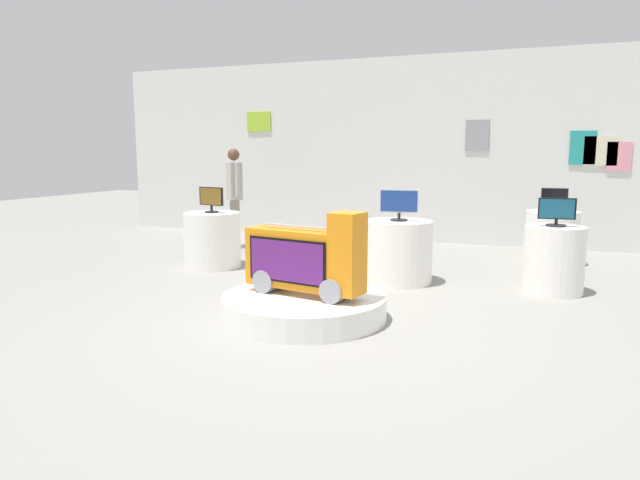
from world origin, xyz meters
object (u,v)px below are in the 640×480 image
object	(u,v)px
tv_on_center_rear	(399,203)
display_pedestal_right_rear	(554,260)
tv_on_left_rear	(211,198)
shopper_browsing_near_truck	(234,190)
tv_on_far_right	(554,198)
novelty_firetruck_tv	(306,261)
display_pedestal_left_rear	(212,240)
tv_on_right_rear	(557,212)
main_display_pedestal	(304,306)
display_pedestal_center_rear	(398,252)
display_pedestal_far_right	(552,238)

from	to	relation	value
tv_on_center_rear	display_pedestal_right_rear	distance (m)	1.91
display_pedestal_right_rear	tv_on_left_rear	bearing A→B (deg)	-178.61
shopper_browsing_near_truck	display_pedestal_right_rear	bearing A→B (deg)	-16.51
tv_on_center_rear	display_pedestal_right_rear	bearing A→B (deg)	3.69
tv_on_far_right	tv_on_center_rear	bearing A→B (deg)	-133.59
novelty_firetruck_tv	shopper_browsing_near_truck	size ratio (longest dim) A/B	0.75
display_pedestal_left_rear	tv_on_left_rear	xyz separation A→B (m)	(0.00, -0.00, 0.59)
display_pedestal_left_rear	display_pedestal_right_rear	size ratio (longest dim) A/B	1.02
tv_on_right_rear	shopper_browsing_near_truck	bearing A→B (deg)	163.45
display_pedestal_right_rear	shopper_browsing_near_truck	distance (m)	5.27
novelty_firetruck_tv	tv_on_center_rear	world-z (taller)	tv_on_center_rear
display_pedestal_left_rear	display_pedestal_right_rear	xyz separation A→B (m)	(4.50, 0.10, 0.00)
main_display_pedestal	tv_on_far_right	world-z (taller)	tv_on_far_right
display_pedestal_center_rear	display_pedestal_far_right	bearing A→B (deg)	46.41
main_display_pedestal	display_pedestal_left_rear	world-z (taller)	display_pedestal_left_rear
display_pedestal_left_rear	shopper_browsing_near_truck	xyz separation A→B (m)	(-0.53, 1.59, 0.59)
tv_on_far_right	tv_on_left_rear	bearing A→B (deg)	-157.05
tv_on_left_rear	display_pedestal_right_rear	world-z (taller)	tv_on_left_rear
display_pedestal_far_right	tv_on_far_right	size ratio (longest dim) A/B	2.15
display_pedestal_far_right	shopper_browsing_near_truck	bearing A→B (deg)	-176.38
novelty_firetruck_tv	tv_on_left_rear	bearing A→B (deg)	139.41
tv_on_center_rear	display_pedestal_far_right	size ratio (longest dim) A/B	0.63
novelty_firetruck_tv	display_pedestal_left_rear	xyz separation A→B (m)	(-2.21, 1.89, -0.19)
display_pedestal_far_right	tv_on_far_right	bearing A→B (deg)	-93.06
shopper_browsing_near_truck	tv_on_left_rear	bearing A→B (deg)	-71.71
display_pedestal_right_rear	shopper_browsing_near_truck	world-z (taller)	shopper_browsing_near_truck
novelty_firetruck_tv	tv_on_left_rear	xyz separation A→B (m)	(-2.21, 1.89, 0.40)
tv_on_left_rear	tv_on_far_right	distance (m)	4.90
main_display_pedestal	tv_on_left_rear	distance (m)	3.01
display_pedestal_center_rear	tv_on_far_right	size ratio (longest dim) A/B	2.32
main_display_pedestal	tv_on_center_rear	bearing A→B (deg)	75.01
tv_on_left_rear	display_pedestal_center_rear	world-z (taller)	tv_on_left_rear
display_pedestal_center_rear	tv_on_far_right	world-z (taller)	tv_on_far_right
display_pedestal_right_rear	tv_on_right_rear	distance (m)	0.56
main_display_pedestal	shopper_browsing_near_truck	size ratio (longest dim) A/B	0.96
novelty_firetruck_tv	shopper_browsing_near_truck	bearing A→B (deg)	128.10
main_display_pedestal	display_pedestal_center_rear	size ratio (longest dim) A/B	1.92
display_pedestal_right_rear	display_pedestal_far_right	distance (m)	1.81
tv_on_far_right	shopper_browsing_near_truck	world-z (taller)	shopper_browsing_near_truck
novelty_firetruck_tv	shopper_browsing_near_truck	xyz separation A→B (m)	(-2.74, 3.49, 0.40)
shopper_browsing_near_truck	tv_on_right_rear	bearing A→B (deg)	-16.55
tv_on_left_rear	main_display_pedestal	bearing A→B (deg)	-40.70
main_display_pedestal	tv_on_center_rear	world-z (taller)	tv_on_center_rear
tv_on_right_rear	display_pedestal_right_rear	bearing A→B (deg)	83.87
tv_on_center_rear	display_pedestal_right_rear	world-z (taller)	tv_on_center_rear
display_pedestal_left_rear	shopper_browsing_near_truck	size ratio (longest dim) A/B	0.47
novelty_firetruck_tv	tv_on_far_right	distance (m)	4.46
novelty_firetruck_tv	display_pedestal_center_rear	distance (m)	1.96
shopper_browsing_near_truck	display_pedestal_far_right	bearing A→B (deg)	3.62
tv_on_far_right	main_display_pedestal	bearing A→B (deg)	-121.56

